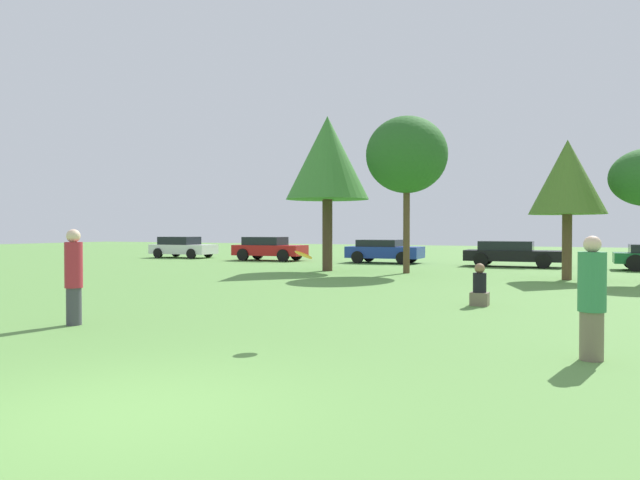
% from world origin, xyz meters
% --- Properties ---
extents(ground_plane, '(120.00, 120.00, 0.00)m').
position_xyz_m(ground_plane, '(0.00, 0.00, 0.00)').
color(ground_plane, '#5B8E42').
extents(person_thrower, '(0.32, 0.32, 1.79)m').
position_xyz_m(person_thrower, '(-4.65, 3.65, 0.92)').
color(person_thrower, '#3F3F47').
rests_on(person_thrower, ground).
extents(person_catcher, '(0.37, 0.37, 1.70)m').
position_xyz_m(person_catcher, '(4.14, 4.48, 0.85)').
color(person_catcher, '#726651').
rests_on(person_catcher, ground).
extents(frisbee, '(0.32, 0.29, 0.19)m').
position_xyz_m(frisbee, '(-0.06, 4.06, 1.38)').
color(frisbee, orange).
extents(bystander_sitting, '(0.41, 0.34, 0.99)m').
position_xyz_m(bystander_sitting, '(1.73, 9.70, 0.42)').
color(bystander_sitting, '#726651').
rests_on(bystander_sitting, ground).
extents(tree_0, '(3.57, 3.57, 6.64)m').
position_xyz_m(tree_0, '(-6.25, 18.71, 4.81)').
color(tree_0, '#473323').
rests_on(tree_0, ground).
extents(tree_1, '(3.30, 3.30, 6.37)m').
position_xyz_m(tree_1, '(-2.78, 18.84, 4.79)').
color(tree_1, brown).
rests_on(tree_1, ground).
extents(tree_2, '(2.63, 2.63, 4.95)m').
position_xyz_m(tree_2, '(3.28, 18.17, 3.60)').
color(tree_2, brown).
rests_on(tree_2, ground).
extents(parked_car_white, '(4.07, 2.09, 1.32)m').
position_xyz_m(parked_car_white, '(-19.34, 25.54, 0.68)').
color(parked_car_white, silver).
rests_on(parked_car_white, ground).
extents(parked_car_red, '(4.16, 1.99, 1.35)m').
position_xyz_m(parked_car_red, '(-12.77, 24.98, 0.71)').
color(parked_car_red, red).
rests_on(parked_car_red, ground).
extents(parked_car_blue, '(3.94, 2.11, 1.23)m').
position_xyz_m(parked_car_blue, '(-5.99, 25.42, 0.66)').
color(parked_car_blue, '#1E389E').
rests_on(parked_car_blue, ground).
extents(parked_car_black, '(4.50, 1.98, 1.22)m').
position_xyz_m(parked_car_black, '(0.56, 24.98, 0.65)').
color(parked_car_black, black).
rests_on(parked_car_black, ground).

